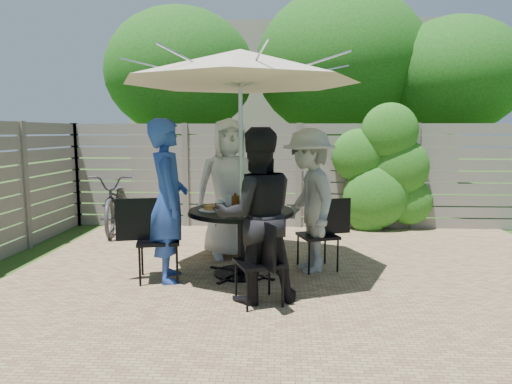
# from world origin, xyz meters

# --- Properties ---
(backyard_envelope) EXTENTS (60.00, 60.00, 5.00)m
(backyard_envelope) POSITION_xyz_m (0.09, 10.29, 2.61)
(backyard_envelope) COLOR #2A5219
(backyard_envelope) RESTS_ON ground
(patio_table) EXTENTS (1.49, 1.49, 0.80)m
(patio_table) POSITION_xyz_m (-0.77, 0.24, 0.55)
(patio_table) COLOR black
(patio_table) RESTS_ON ground
(umbrella) EXTENTS (3.31, 3.31, 2.61)m
(umbrella) POSITION_xyz_m (-0.77, 0.24, 2.42)
(umbrella) COLOR silver
(umbrella) RESTS_ON ground
(chair_back) EXTENTS (0.58, 0.72, 0.95)m
(chair_back) POSITION_xyz_m (-1.03, 1.17, 0.28)
(chair_back) COLOR black
(chair_back) RESTS_ON ground
(person_back) EXTENTS (1.04, 0.82, 1.88)m
(person_back) POSITION_xyz_m (-0.99, 1.03, 0.94)
(person_back) COLOR silver
(person_back) RESTS_ON ground
(chair_left) EXTENTS (0.73, 0.56, 0.96)m
(chair_left) POSITION_xyz_m (-1.70, -0.02, 0.29)
(chair_left) COLOR black
(chair_left) RESTS_ON ground
(person_left) EXTENTS (0.61, 0.77, 1.84)m
(person_left) POSITION_xyz_m (-1.57, 0.01, 0.92)
(person_left) COLOR #2543A1
(person_left) RESTS_ON ground
(chair_front) EXTENTS (0.54, 0.66, 0.86)m
(chair_front) POSITION_xyz_m (-0.51, -0.69, 0.26)
(chair_front) COLOR black
(chair_front) RESTS_ON ground
(person_front) EXTENTS (0.99, 0.86, 1.74)m
(person_front) POSITION_xyz_m (-0.55, -0.56, 0.87)
(person_front) COLOR black
(person_front) RESTS_ON ground
(chair_right) EXTENTS (0.68, 0.54, 0.89)m
(chair_right) POSITION_xyz_m (0.16, 0.49, 0.27)
(chair_right) COLOR black
(chair_right) RESTS_ON ground
(person_right) EXTENTS (0.92, 1.26, 1.74)m
(person_right) POSITION_xyz_m (0.03, 0.46, 0.87)
(person_right) COLOR #979793
(person_right) RESTS_ON ground
(plate_back) EXTENTS (0.26, 0.26, 0.06)m
(plate_back) POSITION_xyz_m (-0.86, 0.58, 0.82)
(plate_back) COLOR white
(plate_back) RESTS_ON patio_table
(plate_left) EXTENTS (0.26, 0.26, 0.06)m
(plate_left) POSITION_xyz_m (-1.11, 0.14, 0.82)
(plate_left) COLOR white
(plate_left) RESTS_ON patio_table
(plate_front) EXTENTS (0.26, 0.26, 0.06)m
(plate_front) POSITION_xyz_m (-0.67, -0.11, 0.82)
(plate_front) COLOR white
(plate_front) RESTS_ON patio_table
(plate_right) EXTENTS (0.26, 0.26, 0.06)m
(plate_right) POSITION_xyz_m (-0.42, 0.33, 0.82)
(plate_right) COLOR white
(plate_right) RESTS_ON patio_table
(glass_back) EXTENTS (0.07, 0.07, 0.14)m
(glass_back) POSITION_xyz_m (-0.94, 0.46, 0.87)
(glass_back) COLOR silver
(glass_back) RESTS_ON patio_table
(glass_left) EXTENTS (0.07, 0.07, 0.14)m
(glass_left) POSITION_xyz_m (-0.99, 0.06, 0.87)
(glass_left) COLOR silver
(glass_left) RESTS_ON patio_table
(glass_front) EXTENTS (0.07, 0.07, 0.14)m
(glass_front) POSITION_xyz_m (-0.60, 0.01, 0.87)
(glass_front) COLOR silver
(glass_front) RESTS_ON patio_table
(glass_right) EXTENTS (0.07, 0.07, 0.14)m
(glass_right) POSITION_xyz_m (-0.55, 0.41, 0.87)
(glass_right) COLOR silver
(glass_right) RESTS_ON patio_table
(syrup_jug) EXTENTS (0.09, 0.09, 0.16)m
(syrup_jug) POSITION_xyz_m (-0.84, 0.27, 0.88)
(syrup_jug) COLOR #59280C
(syrup_jug) RESTS_ON patio_table
(coffee_cup) EXTENTS (0.08, 0.08, 0.12)m
(coffee_cup) POSITION_xyz_m (-0.73, 0.47, 0.86)
(coffee_cup) COLOR #C6B293
(coffee_cup) RESTS_ON patio_table
(bicycle) EXTENTS (1.03, 2.00, 1.00)m
(bicycle) POSITION_xyz_m (-3.12, 2.60, 0.50)
(bicycle) COLOR #333338
(bicycle) RESTS_ON ground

